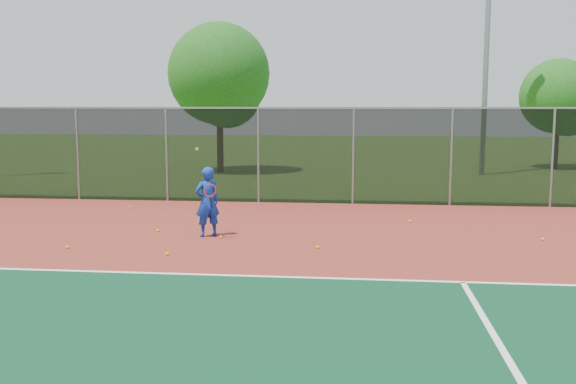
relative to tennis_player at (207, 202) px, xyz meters
name	(u,v)px	position (x,y,z in m)	size (l,w,h in m)	color
ground	(343,342)	(3.35, -6.47, -0.85)	(120.00, 120.00, 0.00)	#375E1B
court_apron	(346,296)	(3.35, -4.47, -0.84)	(30.00, 20.00, 0.02)	maroon
fence_back	(353,155)	(3.35, 5.53, 0.72)	(30.00, 0.06, 3.03)	black
tennis_player	(207,202)	(0.00, 0.00, 0.00)	(0.72, 0.74, 2.09)	#1235A9
practice_ball_0	(158,230)	(-1.34, 0.39, -0.79)	(0.07, 0.07, 0.07)	yellow
practice_ball_1	(318,247)	(2.66, -1.06, -0.79)	(0.07, 0.07, 0.07)	yellow
practice_ball_2	(167,254)	(-0.38, -2.02, -0.79)	(0.07, 0.07, 0.07)	yellow
practice_ball_3	(67,247)	(-2.71, -1.64, -0.79)	(0.07, 0.07, 0.07)	yellow
practice_ball_4	(130,207)	(-3.31, 3.89, -0.79)	(0.07, 0.07, 0.07)	yellow
practice_ball_5	(221,237)	(0.36, -0.20, -0.79)	(0.07, 0.07, 0.07)	yellow
practice_ball_6	(410,221)	(4.89, 2.37, -0.79)	(0.07, 0.07, 0.07)	yellow
practice_ball_7	(543,239)	(7.73, 0.34, -0.79)	(0.07, 0.07, 0.07)	yellow
floodlight_n	(488,3)	(9.05, 15.01, 6.70)	(0.90, 0.40, 13.52)	gray
tree_back_left	(221,78)	(-2.86, 14.94, 3.50)	(4.72, 4.72, 6.93)	#3A2215
tree_back_mid	(560,100)	(13.34, 18.49, 2.55)	(3.69, 3.69, 5.41)	#3A2215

